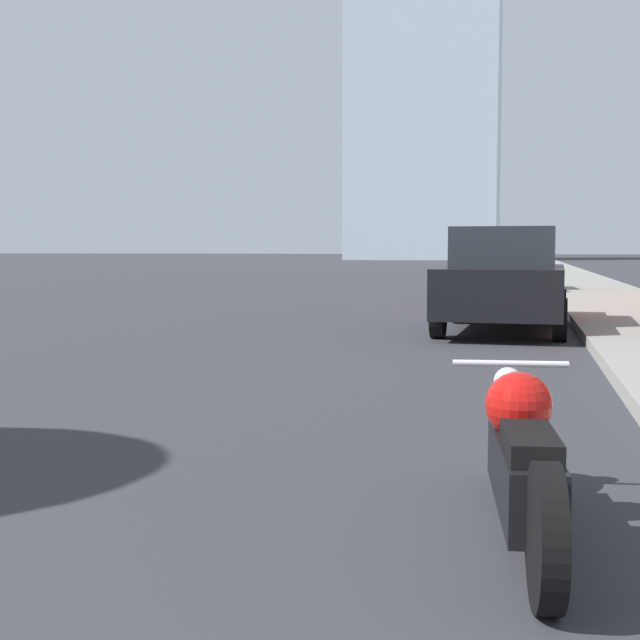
{
  "coord_description": "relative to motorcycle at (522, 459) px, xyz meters",
  "views": [
    {
      "loc": [
        3.23,
        0.04,
        1.35
      ],
      "look_at": [
        1.72,
        6.79,
        0.79
      ],
      "focal_mm": 50.0,
      "sensor_mm": 36.0,
      "label": 1
    }
  ],
  "objects": [
    {
      "name": "parked_car_green",
      "position": [
        -0.34,
        22.83,
        0.42
      ],
      "size": [
        2.12,
        4.6,
        1.58
      ],
      "rotation": [
        0.0,
        0.0,
        0.06
      ],
      "color": "#1E6B33",
      "rests_on": "ground_plane"
    },
    {
      "name": "sidewalk",
      "position": [
        2.2,
        35.75,
        -0.29
      ],
      "size": [
        2.63,
        240.0,
        0.15
      ],
      "color": "gray",
      "rests_on": "ground_plane"
    },
    {
      "name": "parked_car_yellow",
      "position": [
        -0.28,
        44.72,
        0.56
      ],
      "size": [
        2.11,
        4.46,
        1.87
      ],
      "rotation": [
        0.0,
        0.0,
        -0.09
      ],
      "color": "gold",
      "rests_on": "ground_plane"
    },
    {
      "name": "motorcycle",
      "position": [
        0.0,
        0.0,
        0.0
      ],
      "size": [
        0.62,
        2.25,
        0.75
      ],
      "rotation": [
        0.0,
        0.0,
        0.1
      ],
      "color": "black",
      "rests_on": "ground_plane"
    },
    {
      "name": "parked_car_white",
      "position": [
        -0.35,
        55.05,
        0.5
      ],
      "size": [
        2.05,
        4.3,
        1.74
      ],
      "rotation": [
        0.0,
        0.0,
        -0.05
      ],
      "color": "silver",
      "rests_on": "ground_plane"
    },
    {
      "name": "parked_car_silver",
      "position": [
        -0.46,
        33.58,
        0.45
      ],
      "size": [
        2.17,
        4.34,
        1.61
      ],
      "rotation": [
        0.0,
        0.0,
        0.08
      ],
      "color": "#BCBCC1",
      "rests_on": "ground_plane"
    },
    {
      "name": "distant_tower",
      "position": [
        -10.92,
        102.19,
        26.1
      ],
      "size": [
        16.85,
        16.85,
        52.94
      ],
      "color": "silver",
      "rests_on": "ground_plane"
    },
    {
      "name": "parked_car_black",
      "position": [
        -0.26,
        10.48,
        0.47
      ],
      "size": [
        2.11,
        4.63,
        1.68
      ],
      "rotation": [
        0.0,
        0.0,
        -0.04
      ],
      "color": "black",
      "rests_on": "ground_plane"
    }
  ]
}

